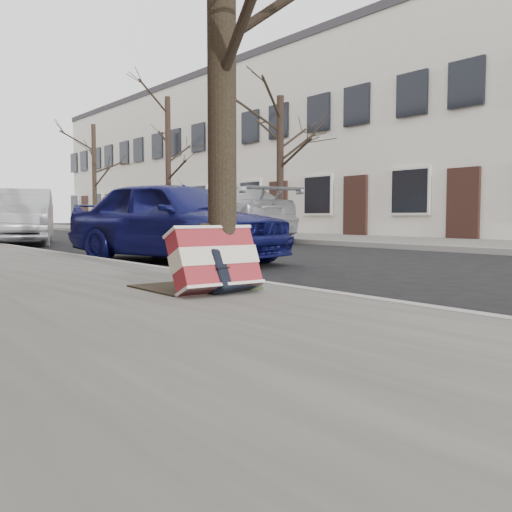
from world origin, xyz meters
TOP-DOWN VIEW (x-y plane):
  - ground at (0.00, 0.00)m, footprint 120.00×120.00m
  - far_sidewalk at (7.80, 15.00)m, footprint 4.00×70.00m
  - house_far at (13.15, 16.00)m, footprint 6.70×40.00m
  - dirt_patch at (-2.00, 1.20)m, footprint 0.85×0.85m
  - suitcase_red at (-2.06, 0.78)m, footprint 0.72×0.41m
  - suitcase_navy at (-1.90, 0.74)m, footprint 0.54×0.38m
  - car_near_front at (0.04, 5.06)m, footprint 2.60×4.24m
  - car_near_mid at (-0.30, 12.63)m, footprint 2.98×4.74m
  - car_far_front at (4.86, 10.79)m, footprint 2.44×5.47m
  - car_far_back at (4.96, 17.47)m, footprint 2.33×4.54m
  - tree_far_a at (7.20, 10.89)m, footprint 0.23×0.23m
  - tree_far_b at (7.20, 18.10)m, footprint 0.23×0.23m
  - tree_far_c at (7.20, 26.01)m, footprint 0.23×0.23m

SIDE VIEW (x-z plane):
  - ground at x=0.00m, z-range 0.00..0.00m
  - far_sidewalk at x=7.80m, z-range 0.00..0.12m
  - dirt_patch at x=-2.00m, z-range 0.12..0.14m
  - suitcase_navy at x=-1.90m, z-range 0.12..0.51m
  - suitcase_red at x=-2.06m, z-range 0.12..0.66m
  - car_near_front at x=0.04m, z-range 0.00..1.35m
  - car_near_mid at x=-0.30m, z-range 0.00..1.48m
  - car_far_back at x=4.96m, z-range 0.00..1.48m
  - car_far_front at x=4.86m, z-range 0.00..1.56m
  - tree_far_a at x=7.20m, z-range 0.12..4.53m
  - tree_far_c at x=7.20m, z-range 0.12..5.54m
  - tree_far_b at x=7.20m, z-range 0.12..5.68m
  - house_far at x=13.15m, z-range 0.00..7.20m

